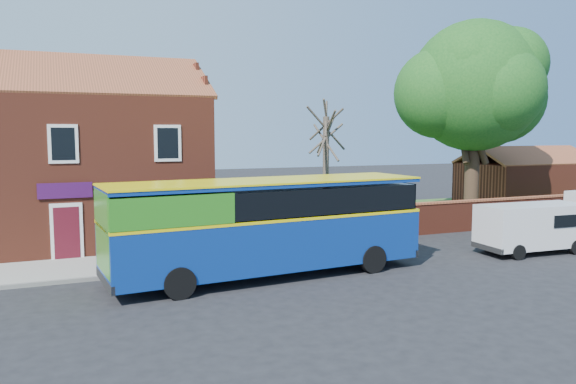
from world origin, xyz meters
name	(u,v)px	position (x,y,z in m)	size (l,w,h in m)	color
ground	(309,291)	(0.00, 0.00, 0.00)	(120.00, 120.00, 0.00)	black
pavement	(69,270)	(-7.00, 5.75, 0.06)	(18.00, 3.50, 0.12)	gray
kerb	(70,281)	(-7.00, 4.00, 0.07)	(18.00, 0.15, 0.14)	slate
grass_strip	(412,214)	(13.00, 13.00, 0.02)	(26.00, 12.00, 0.04)	#426B28
shop_building	(62,169)	(-7.02, 11.50, 3.41)	(12.30, 8.13, 10.50)	maroon
boundary_wall	(480,214)	(13.00, 7.00, 0.81)	(22.00, 0.38, 1.60)	maroon
outbuilding	(524,184)	(22.00, 13.00, 1.61)	(8.20, 5.06, 4.17)	maroon
bus	(258,223)	(-0.90, 2.31, 1.93)	(11.36, 3.70, 3.40)	navy
van_near	(533,226)	(11.07, 1.68, 1.14)	(4.74, 2.13, 2.05)	silver
large_tree	(473,91)	(14.89, 10.05, 7.42)	(9.30, 7.36, 11.34)	black
bare_tree	(326,165)	(6.05, 11.06, 3.30)	(2.41, 2.87, 6.43)	#4C4238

